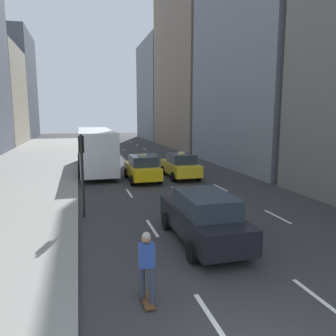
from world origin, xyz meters
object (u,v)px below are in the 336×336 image
at_px(taxi_lead, 180,165).
at_px(traffic_light_pole, 82,162).
at_px(taxi_second, 142,168).
at_px(sedan_black_near, 203,217).
at_px(skateboarder, 147,264).
at_px(city_bus, 95,148).

distance_m(taxi_lead, traffic_light_pole, 10.17).
distance_m(taxi_second, traffic_light_pole, 8.23).
xyz_separation_m(taxi_second, sedan_black_near, (-0.00, -11.19, 0.02)).
relative_size(taxi_lead, skateboarder, 2.52).
bearing_deg(skateboarder, city_bus, 90.54).
bearing_deg(sedan_black_near, taxi_lead, 76.41).
relative_size(sedan_black_near, city_bus, 0.42).
bearing_deg(skateboarder, taxi_second, 79.64).
bearing_deg(sedan_black_near, traffic_light_pole, 133.68).
relative_size(sedan_black_near, traffic_light_pole, 1.35).
distance_m(taxi_lead, sedan_black_near, 11.92).
relative_size(skateboarder, traffic_light_pole, 0.48).
distance_m(taxi_lead, skateboarder, 15.71).
xyz_separation_m(skateboarder, traffic_light_pole, (-1.32, 7.30, 1.45)).
distance_m(sedan_black_near, city_bus, 16.75).
xyz_separation_m(taxi_lead, taxi_second, (-2.80, -0.39, 0.00)).
xyz_separation_m(taxi_lead, city_bus, (-5.61, 4.91, 0.91)).
height_order(taxi_lead, traffic_light_pole, traffic_light_pole).
relative_size(taxi_second, traffic_light_pole, 1.22).
bearing_deg(city_bus, traffic_light_pole, -95.26).
bearing_deg(taxi_lead, taxi_second, -172.08).
bearing_deg(taxi_second, sedan_black_near, -90.00).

